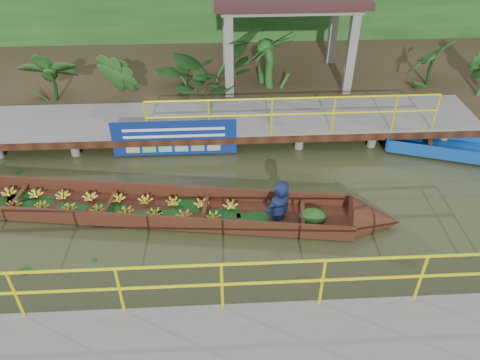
{
  "coord_description": "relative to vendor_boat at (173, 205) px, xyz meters",
  "views": [
    {
      "loc": [
        0.82,
        -7.98,
        6.9
      ],
      "look_at": [
        1.28,
        0.5,
        0.6
      ],
      "focal_mm": 35.0,
      "sensor_mm": 36.0,
      "label": 1
    }
  ],
  "objects": [
    {
      "name": "vendor_boat",
      "position": [
        0.0,
        0.0,
        0.0
      ],
      "size": [
        10.73,
        2.54,
        2.39
      ],
      "rotation": [
        0.0,
        0.0,
        -0.14
      ],
      "color": "#351B0E",
      "rests_on": "ground"
    },
    {
      "name": "blue_banner",
      "position": [
        -0.08,
        2.38,
        0.28
      ],
      "size": [
        3.23,
        0.04,
        1.01
      ],
      "color": "navy",
      "rests_on": "ground"
    },
    {
      "name": "land_strip",
      "position": [
        0.25,
        7.4,
        -0.05
      ],
      "size": [
        30.0,
        8.0,
        0.45
      ],
      "primitive_type": "cube",
      "color": "#332919",
      "rests_on": "ground"
    },
    {
      "name": "pavilion",
      "position": [
        3.25,
        6.2,
        2.54
      ],
      "size": [
        4.4,
        3.0,
        3.0
      ],
      "color": "slate",
      "rests_on": "ground"
    },
    {
      "name": "ground",
      "position": [
        0.25,
        -0.1,
        -0.27
      ],
      "size": [
        80.0,
        80.0,
        0.0
      ],
      "primitive_type": "plane",
      "color": "#30341A",
      "rests_on": "ground"
    },
    {
      "name": "tropical_plants",
      "position": [
        2.5,
        5.2,
        1.07
      ],
      "size": [
        14.44,
        1.44,
        1.79
      ],
      "color": "#154114",
      "rests_on": "ground"
    },
    {
      "name": "far_dock",
      "position": [
        0.27,
        3.33,
        0.2
      ],
      "size": [
        16.0,
        2.06,
        1.66
      ],
      "color": "slate",
      "rests_on": "ground"
    }
  ]
}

